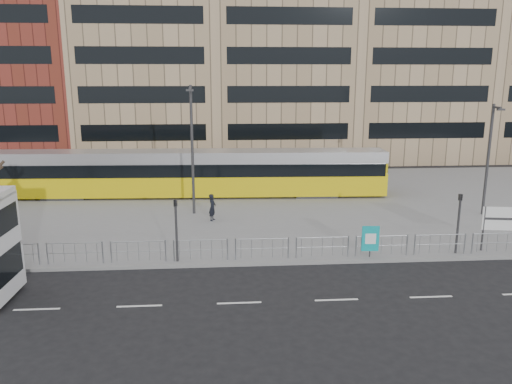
{
  "coord_description": "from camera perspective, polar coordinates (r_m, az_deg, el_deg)",
  "views": [
    {
      "loc": [
        -2.64,
        -22.64,
        9.01
      ],
      "look_at": [
        -0.61,
        6.0,
        2.26
      ],
      "focal_mm": 35.0,
      "sensor_mm": 36.0,
      "label": 1
    }
  ],
  "objects": [
    {
      "name": "lamp_post_east",
      "position": [
        34.98,
        25.09,
        3.87
      ],
      "size": [
        0.45,
        1.04,
        7.12
      ],
      "color": "#2D2D30",
      "rests_on": "plaza"
    },
    {
      "name": "tram",
      "position": [
        37.57,
        -7.36,
        2.14
      ],
      "size": [
        28.95,
        3.8,
        3.4
      ],
      "rotation": [
        0.0,
        0.0,
        -0.04
      ],
      "color": "#D3BA0B",
      "rests_on": "plaza"
    },
    {
      "name": "pedestrian",
      "position": [
        31.13,
        -5.01,
        -1.75
      ],
      "size": [
        0.58,
        0.71,
        1.69
      ],
      "primitive_type": "imported",
      "rotation": [
        0.0,
        0.0,
        1.25
      ],
      "color": "black",
      "rests_on": "plaza"
    },
    {
      "name": "station_sign",
      "position": [
        28.39,
        26.36,
        -2.96
      ],
      "size": [
        2.02,
        0.4,
        2.34
      ],
      "rotation": [
        0.0,
        0.0,
        -0.16
      ],
      "color": "#2D2D30",
      "rests_on": "plaza"
    },
    {
      "name": "kerb",
      "position": [
        24.53,
        2.42,
        -8.15
      ],
      "size": [
        64.0,
        0.25,
        0.17
      ],
      "primitive_type": "cube",
      "color": "gray",
      "rests_on": "ground"
    },
    {
      "name": "traffic_light_east",
      "position": [
        27.03,
        22.18,
        -2.53
      ],
      "size": [
        0.21,
        0.24,
        3.1
      ],
      "rotation": [
        0.0,
        0.0,
        0.26
      ],
      "color": "#2D2D30",
      "rests_on": "plaza"
    },
    {
      "name": "building_row",
      "position": [
        57.2,
        0.15,
        17.13
      ],
      "size": [
        70.4,
        18.4,
        31.2
      ],
      "color": "maroon",
      "rests_on": "ground"
    },
    {
      "name": "road_markings",
      "position": [
        21.02,
        6.46,
        -12.22
      ],
      "size": [
        62.0,
        0.12,
        0.01
      ],
      "primitive_type": "cube",
      "color": "white",
      "rests_on": "ground"
    },
    {
      "name": "lamp_post_west",
      "position": [
        32.1,
        -7.31,
        5.32
      ],
      "size": [
        0.45,
        1.04,
        8.26
      ],
      "color": "#2D2D30",
      "rests_on": "plaza"
    },
    {
      "name": "ad_panel",
      "position": [
        25.44,
        12.94,
        -5.26
      ],
      "size": [
        0.86,
        0.12,
        1.61
      ],
      "rotation": [
        0.0,
        0.0,
        -0.06
      ],
      "color": "#2D2D30",
      "rests_on": "plaza"
    },
    {
      "name": "traffic_light_west",
      "position": [
        24.25,
        -9.12,
        -3.44
      ],
      "size": [
        0.2,
        0.23,
        3.1
      ],
      "rotation": [
        0.0,
        0.0,
        -0.22
      ],
      "color": "#2D2D30",
      "rests_on": "plaza"
    },
    {
      "name": "plaza",
      "position": [
        35.87,
        0.29,
        -1.2
      ],
      "size": [
        64.0,
        24.0,
        0.15
      ],
      "primitive_type": "cube",
      "color": "gray",
      "rests_on": "ground"
    },
    {
      "name": "ground",
      "position": [
        24.51,
        2.43,
        -8.35
      ],
      "size": [
        120.0,
        120.0,
        0.0
      ],
      "primitive_type": "plane",
      "color": "black",
      "rests_on": "ground"
    },
    {
      "name": "pedestrian_barrier",
      "position": [
        24.93,
        6.92,
        -5.66
      ],
      "size": [
        32.07,
        0.07,
        1.1
      ],
      "color": "#9A9DA2",
      "rests_on": "plaza"
    }
  ]
}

